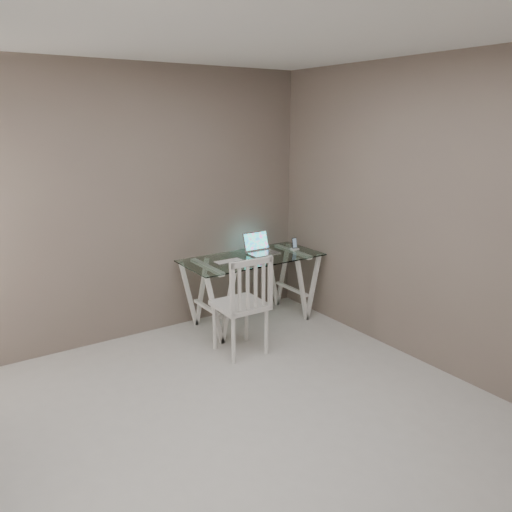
# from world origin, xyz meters

# --- Properties ---
(room) EXTENTS (4.50, 4.52, 2.71)m
(room) POSITION_xyz_m (-0.06, 0.02, 1.72)
(room) COLOR #B6B4AF
(room) RESTS_ON ground
(desk) EXTENTS (1.50, 0.70, 0.75)m
(desk) POSITION_xyz_m (1.20, 1.84, 0.38)
(desk) COLOR silver
(desk) RESTS_ON ground
(chair) EXTENTS (0.46, 0.46, 0.98)m
(chair) POSITION_xyz_m (0.70, 1.22, 0.54)
(chair) COLOR silver
(chair) RESTS_ON ground
(laptop) EXTENTS (0.32, 0.29, 0.22)m
(laptop) POSITION_xyz_m (1.37, 1.94, 0.80)
(laptop) COLOR silver
(laptop) RESTS_ON desk
(keyboard) EXTENTS (0.30, 0.13, 0.01)m
(keyboard) POSITION_xyz_m (0.90, 1.83, 0.75)
(keyboard) COLOR silver
(keyboard) RESTS_ON desk
(mouse) EXTENTS (0.10, 0.06, 0.03)m
(mouse) POSITION_xyz_m (1.04, 1.60, 0.76)
(mouse) COLOR white
(mouse) RESTS_ON desk
(phone_dock) EXTENTS (0.07, 0.07, 0.13)m
(phone_dock) POSITION_xyz_m (1.78, 1.84, 0.78)
(phone_dock) COLOR white
(phone_dock) RESTS_ON desk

